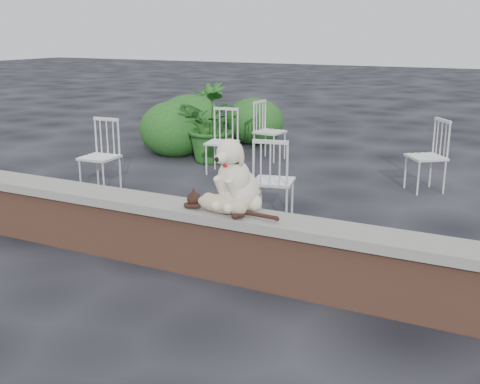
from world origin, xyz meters
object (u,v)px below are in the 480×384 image
at_px(chair_c, 273,180).
at_px(potted_plant_b, 210,112).
at_px(dog, 239,173).
at_px(potted_plant_a, 214,125).
at_px(chair_d, 426,156).
at_px(cat, 222,203).
at_px(chair_e, 270,131).
at_px(chair_a, 99,156).
at_px(chair_b, 222,141).

xyz_separation_m(chair_c, potted_plant_b, (-2.98, 3.80, 0.08)).
distance_m(dog, potted_plant_a, 4.46).
relative_size(chair_c, chair_d, 1.00).
height_order(cat, potted_plant_a, potted_plant_a).
bearing_deg(chair_d, chair_e, -145.68).
height_order(cat, chair_c, chair_c).
relative_size(cat, chair_d, 1.10).
relative_size(chair_a, potted_plant_b, 0.85).
distance_m(chair_c, potted_plant_a, 3.09).
relative_size(dog, chair_b, 0.67).
bearing_deg(dog, chair_c, 111.91).
bearing_deg(cat, chair_c, 107.98).
bearing_deg(chair_b, potted_plant_b, 114.35).
relative_size(chair_e, potted_plant_a, 0.80).
relative_size(chair_c, potted_plant_b, 0.85).
bearing_deg(cat, chair_b, 127.95).
distance_m(chair_b, chair_d, 2.84).
height_order(chair_c, potted_plant_b, potted_plant_b).
bearing_deg(chair_b, chair_a, -129.06).
xyz_separation_m(dog, potted_plant_b, (-3.31, 5.25, -0.34)).
xyz_separation_m(cat, chair_c, (-0.25, 1.60, -0.20)).
height_order(chair_e, potted_plant_a, potted_plant_a).
height_order(dog, potted_plant_a, dog).
relative_size(dog, chair_d, 0.67).
bearing_deg(chair_c, chair_b, -59.96).
distance_m(chair_a, chair_b, 1.85).
xyz_separation_m(chair_c, chair_e, (-1.34, 2.87, 0.00)).
bearing_deg(chair_a, dog, -32.30).
xyz_separation_m(chair_b, chair_d, (2.82, 0.32, 0.00)).
xyz_separation_m(cat, chair_a, (-2.74, 1.71, -0.20)).
xyz_separation_m(dog, chair_c, (-0.33, 1.45, -0.43)).
bearing_deg(chair_e, chair_d, -102.55).
height_order(chair_b, chair_e, same).
bearing_deg(dog, cat, -108.94).
bearing_deg(chair_c, potted_plant_b, -64.41).
bearing_deg(chair_b, potted_plant_a, 118.82).
relative_size(chair_a, chair_c, 1.00).
distance_m(dog, chair_c, 1.55).
relative_size(chair_c, chair_b, 1.00).
bearing_deg(dog, chair_b, 130.15).
relative_size(dog, potted_plant_b, 0.57).
bearing_deg(chair_c, chair_a, -14.94).
relative_size(chair_c, potted_plant_a, 0.80).
bearing_deg(chair_e, cat, -155.17).
xyz_separation_m(chair_e, potted_plant_a, (-0.71, -0.56, 0.12)).
bearing_deg(chair_a, chair_c, -5.80).
bearing_deg(chair_d, dog, -52.53).
distance_m(chair_b, potted_plant_a, 0.76).
relative_size(dog, potted_plant_a, 0.54).
bearing_deg(chair_e, chair_b, 173.45).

